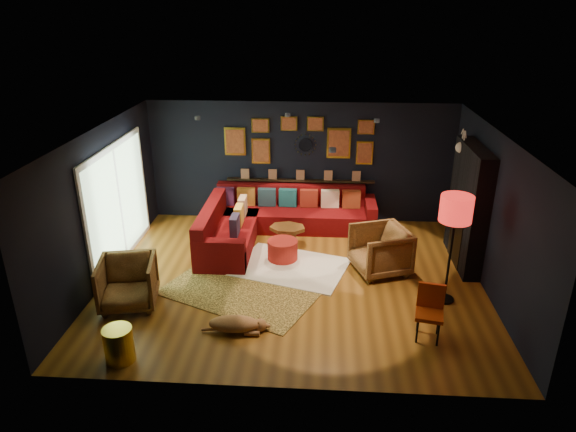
# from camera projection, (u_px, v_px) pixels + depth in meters

# --- Properties ---
(floor) EXTENTS (6.50, 6.50, 0.00)m
(floor) POSITION_uv_depth(u_px,v_px,m) (293.00, 279.00, 8.99)
(floor) COLOR #8E5B1C
(floor) RESTS_ON ground
(room_walls) EXTENTS (6.50, 6.50, 6.50)m
(room_walls) POSITION_uv_depth(u_px,v_px,m) (293.00, 194.00, 8.38)
(room_walls) COLOR black
(room_walls) RESTS_ON ground
(sectional) EXTENTS (3.41, 2.69, 0.86)m
(sectional) POSITION_uv_depth(u_px,v_px,m) (268.00, 221.00, 10.57)
(sectional) COLOR maroon
(sectional) RESTS_ON ground
(ledge) EXTENTS (3.20, 0.12, 0.04)m
(ledge) POSITION_uv_depth(u_px,v_px,m) (300.00, 180.00, 11.10)
(ledge) COLOR black
(ledge) RESTS_ON room_walls
(gallery_wall) EXTENTS (3.15, 0.04, 1.02)m
(gallery_wall) POSITION_uv_depth(u_px,v_px,m) (300.00, 140.00, 10.79)
(gallery_wall) COLOR yellow
(gallery_wall) RESTS_ON room_walls
(sunburst_mirror) EXTENTS (0.47, 0.16, 0.47)m
(sunburst_mirror) POSITION_uv_depth(u_px,v_px,m) (305.00, 145.00, 10.83)
(sunburst_mirror) COLOR silver
(sunburst_mirror) RESTS_ON room_walls
(fireplace) EXTENTS (0.31, 1.60, 2.20)m
(fireplace) POSITION_uv_depth(u_px,v_px,m) (467.00, 210.00, 9.23)
(fireplace) COLOR black
(fireplace) RESTS_ON ground
(deer_head) EXTENTS (0.50, 0.28, 0.45)m
(deer_head) POSITION_uv_depth(u_px,v_px,m) (470.00, 148.00, 9.29)
(deer_head) COLOR white
(deer_head) RESTS_ON fireplace
(sliding_door) EXTENTS (0.06, 2.80, 2.20)m
(sliding_door) POSITION_uv_depth(u_px,v_px,m) (119.00, 204.00, 9.32)
(sliding_door) COLOR white
(sliding_door) RESTS_ON ground
(ceiling_spots) EXTENTS (3.30, 2.50, 0.06)m
(ceiling_spots) POSITION_uv_depth(u_px,v_px,m) (296.00, 124.00, 8.74)
(ceiling_spots) COLOR black
(ceiling_spots) RESTS_ON room_walls
(shag_rug) EXTENTS (2.26, 1.91, 0.03)m
(shag_rug) POSITION_uv_depth(u_px,v_px,m) (291.00, 267.00, 9.37)
(shag_rug) COLOR white
(shag_rug) RESTS_ON ground
(leopard_rug) EXTENTS (2.99, 2.65, 0.01)m
(leopard_rug) POSITION_uv_depth(u_px,v_px,m) (245.00, 288.00, 8.70)
(leopard_rug) COLOR #DBB351
(leopard_rug) RESTS_ON ground
(coffee_table) EXTENTS (0.75, 0.59, 0.36)m
(coffee_table) POSITION_uv_depth(u_px,v_px,m) (287.00, 230.00, 10.16)
(coffee_table) COLOR brown
(coffee_table) RESTS_ON shag_rug
(pouf) EXTENTS (0.56, 0.56, 0.37)m
(pouf) POSITION_uv_depth(u_px,v_px,m) (283.00, 250.00, 9.59)
(pouf) COLOR #A5211B
(pouf) RESTS_ON shag_rug
(armchair_left) EXTENTS (0.99, 0.95, 0.88)m
(armchair_left) POSITION_uv_depth(u_px,v_px,m) (127.00, 281.00, 8.06)
(armchair_left) COLOR #C07F3D
(armchair_left) RESTS_ON ground
(armchair_right) EXTENTS (1.09, 1.12, 0.92)m
(armchair_right) POSITION_uv_depth(u_px,v_px,m) (380.00, 248.00, 9.08)
(armchair_right) COLOR #C07F3D
(armchair_right) RESTS_ON ground
(gold_stool) EXTENTS (0.40, 0.40, 0.50)m
(gold_stool) POSITION_uv_depth(u_px,v_px,m) (119.00, 345.00, 6.87)
(gold_stool) COLOR yellow
(gold_stool) RESTS_ON ground
(orange_chair) EXTENTS (0.45, 0.45, 0.81)m
(orange_chair) POSITION_uv_depth(u_px,v_px,m) (430.00, 307.00, 7.29)
(orange_chair) COLOR black
(orange_chair) RESTS_ON ground
(floor_lamp) EXTENTS (0.50, 0.50, 1.81)m
(floor_lamp) POSITION_uv_depth(u_px,v_px,m) (456.00, 213.00, 7.77)
(floor_lamp) COLOR black
(floor_lamp) RESTS_ON ground
(dog) EXTENTS (1.03, 0.53, 0.32)m
(dog) POSITION_uv_depth(u_px,v_px,m) (234.00, 321.00, 7.50)
(dog) COLOR tan
(dog) RESTS_ON leopard_rug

